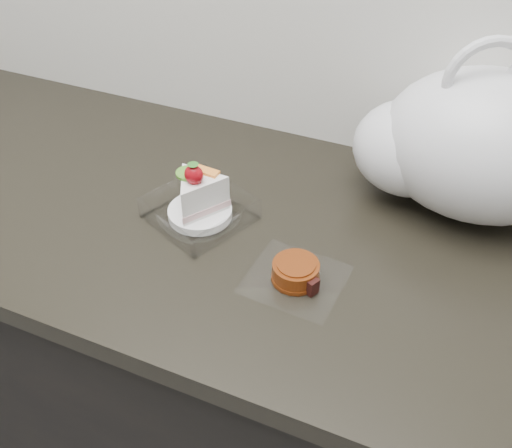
% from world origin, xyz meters
% --- Properties ---
extents(counter, '(2.04, 0.64, 0.90)m').
position_xyz_m(counter, '(0.00, 1.69, 0.45)').
color(counter, black).
rests_on(counter, ground).
extents(cake_tray, '(0.20, 0.20, 0.12)m').
position_xyz_m(cake_tray, '(0.02, 1.67, 0.93)').
color(cake_tray, white).
rests_on(cake_tray, counter).
extents(mooncake_wrap, '(0.15, 0.15, 0.03)m').
position_xyz_m(mooncake_wrap, '(0.23, 1.59, 0.91)').
color(mooncake_wrap, white).
rests_on(mooncake_wrap, counter).
extents(plastic_bag, '(0.43, 0.35, 0.31)m').
position_xyz_m(plastic_bag, '(0.42, 1.88, 1.02)').
color(plastic_bag, silver).
rests_on(plastic_bag, counter).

